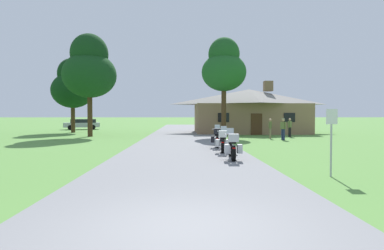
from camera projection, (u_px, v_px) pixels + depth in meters
name	position (u px, v px, depth m)	size (l,w,h in m)	color
ground_plane	(183.00, 140.00, 25.26)	(500.00, 500.00, 0.00)	#56893D
asphalt_driveway	(183.00, 141.00, 23.26)	(6.40, 80.00, 0.06)	slate
motorcycle_red_nearest_to_camera	(232.00, 147.00, 13.58)	(0.78, 2.08, 1.30)	black
motorcycle_green_second_in_row	(223.00, 141.00, 16.27)	(0.92, 2.08, 1.30)	black
motorcycle_green_farthest_in_row	(217.00, 138.00, 18.75)	(0.86, 2.08, 1.30)	black
stone_lodge	(249.00, 111.00, 34.89)	(12.34, 7.65, 5.66)	#896B4C
bystander_olive_shirt_near_lodge	(290.00, 127.00, 28.35)	(0.44, 0.40, 1.67)	black
bystander_olive_shirt_beside_signpost	(270.00, 127.00, 26.31)	(0.28, 0.54, 1.67)	#75664C
bystander_olive_shirt_by_tree	(283.00, 128.00, 24.89)	(0.38, 0.48, 1.69)	navy
metal_signpost_roadside	(331.00, 134.00, 10.05)	(0.36, 0.06, 2.14)	#9EA0A5
tree_by_lodge_front	(224.00, 67.00, 29.04)	(4.06, 4.06, 8.99)	#422D19
tree_left_far	(73.00, 86.00, 35.35)	(4.58, 4.58, 8.23)	#422D19
tree_left_near	(90.00, 69.00, 28.83)	(4.79, 4.79, 9.28)	#422D19
parked_silver_suv_far_left	(82.00, 124.00, 43.07)	(4.93, 3.03, 1.40)	#ADAFB7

